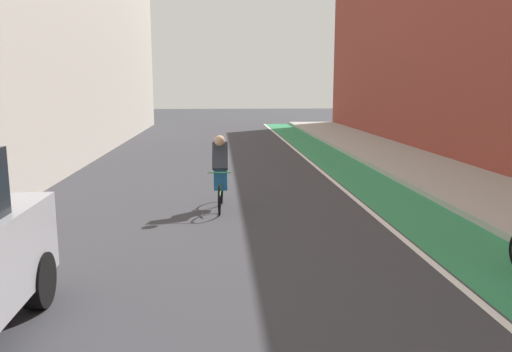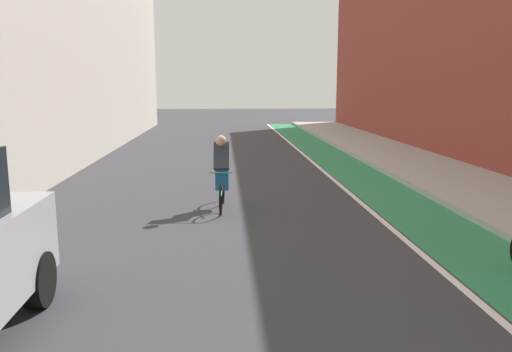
% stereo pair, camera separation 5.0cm
% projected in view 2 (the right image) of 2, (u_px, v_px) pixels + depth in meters
% --- Properties ---
extents(ground_plane, '(95.31, 95.31, 0.00)m').
position_uv_depth(ground_plane, '(238.00, 200.00, 11.72)').
color(ground_plane, '#38383D').
extents(bike_lane_paint, '(1.60, 43.32, 0.00)m').
position_uv_depth(bike_lane_paint, '(370.00, 182.00, 13.92)').
color(bike_lane_paint, '#2D8451').
rests_on(bike_lane_paint, ground).
extents(lane_divider_stripe, '(0.12, 43.32, 0.00)m').
position_uv_depth(lane_divider_stripe, '(337.00, 182.00, 13.86)').
color(lane_divider_stripe, white).
rests_on(lane_divider_stripe, ground).
extents(sidewalk_right, '(3.05, 43.32, 0.14)m').
position_uv_depth(sidewalk_right, '(453.00, 179.00, 14.05)').
color(sidewalk_right, '#A8A59E').
rests_on(sidewalk_right, ground).
extents(cyclist_far, '(0.48, 1.67, 1.59)m').
position_uv_depth(cyclist_far, '(222.00, 172.00, 10.76)').
color(cyclist_far, black).
rests_on(cyclist_far, ground).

